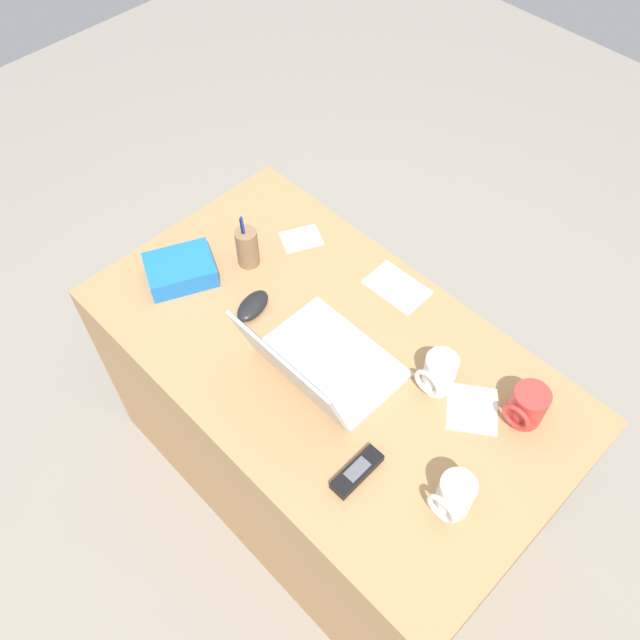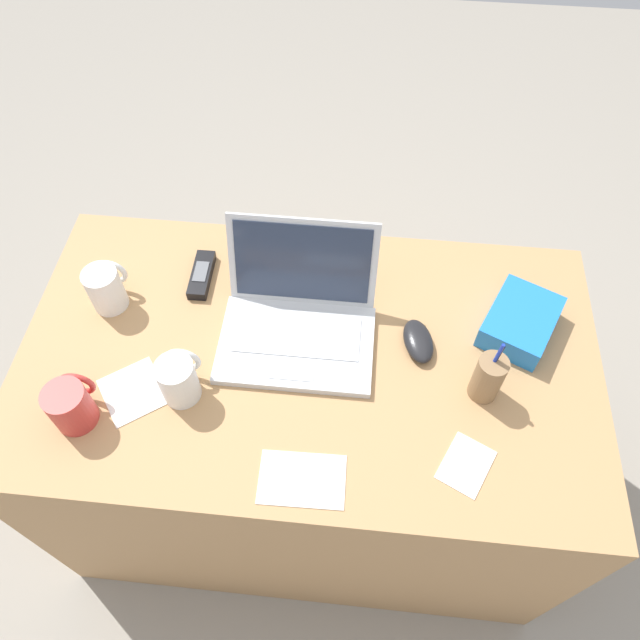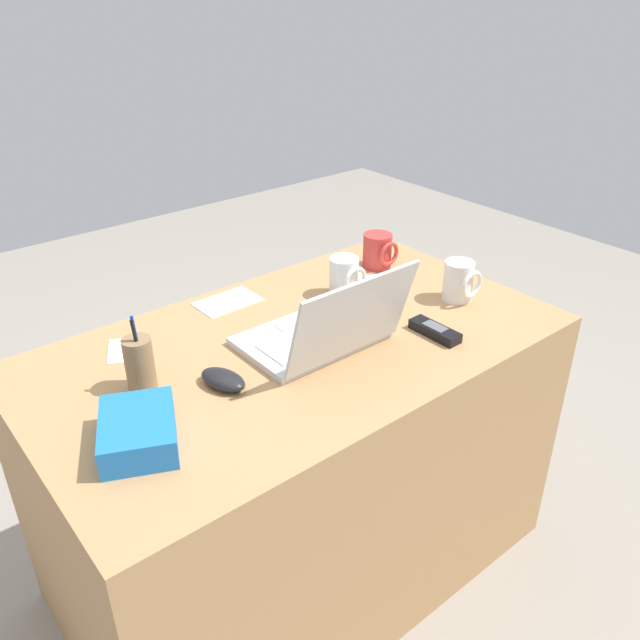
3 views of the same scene
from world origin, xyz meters
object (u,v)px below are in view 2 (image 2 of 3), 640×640
at_px(laptop, 298,318).
at_px(coffee_mug_tall, 71,405).
at_px(cordless_phone, 202,275).
at_px(coffee_mug_white, 179,379).
at_px(computer_mouse, 418,341).
at_px(coffee_mug_spare, 106,288).
at_px(pen_holder, 488,377).
at_px(snack_bag, 520,322).

height_order(laptop, coffee_mug_tall, laptop).
xyz_separation_m(laptop, cordless_phone, (-0.25, 0.12, -0.03)).
bearing_deg(coffee_mug_white, coffee_mug_tall, -158.57).
bearing_deg(computer_mouse, coffee_mug_tall, -175.15).
distance_m(laptop, computer_mouse, 0.27).
relative_size(laptop, coffee_mug_spare, 3.12).
distance_m(laptop, coffee_mug_white, 0.29).
distance_m(coffee_mug_tall, pen_holder, 0.84).
xyz_separation_m(coffee_mug_spare, cordless_phone, (0.19, 0.09, -0.04)).
bearing_deg(cordless_phone, snack_bag, -5.81).
xyz_separation_m(computer_mouse, coffee_mug_tall, (-0.69, -0.24, 0.04)).
height_order(coffee_mug_tall, cordless_phone, coffee_mug_tall).
distance_m(computer_mouse, snack_bag, 0.23).
height_order(cordless_phone, snack_bag, snack_bag).
relative_size(coffee_mug_white, coffee_mug_spare, 0.99).
xyz_separation_m(coffee_mug_white, coffee_mug_spare, (-0.22, 0.21, 0.00)).
relative_size(computer_mouse, coffee_mug_tall, 1.11).
bearing_deg(coffee_mug_tall, cordless_phone, 65.40).
height_order(coffee_mug_white, snack_bag, coffee_mug_white).
xyz_separation_m(coffee_mug_spare, snack_bag, (0.93, 0.02, -0.02)).
bearing_deg(computer_mouse, cordless_phone, 150.18).
xyz_separation_m(laptop, computer_mouse, (0.27, -0.02, -0.03)).
distance_m(laptop, pen_holder, 0.42).
xyz_separation_m(computer_mouse, snack_bag, (0.22, 0.06, 0.01)).
bearing_deg(laptop, coffee_mug_spare, 175.68).
xyz_separation_m(coffee_mug_white, cordless_phone, (-0.02, 0.30, -0.04)).
bearing_deg(coffee_mug_white, snack_bag, 17.87).
height_order(coffee_mug_white, cordless_phone, coffee_mug_white).
bearing_deg(pen_holder, cordless_phone, 159.48).
height_order(coffee_mug_spare, snack_bag, coffee_mug_spare).
relative_size(laptop, computer_mouse, 2.97).
bearing_deg(pen_holder, coffee_mug_spare, 169.77).
xyz_separation_m(pen_holder, snack_bag, (0.09, 0.17, -0.03)).
distance_m(coffee_mug_tall, cordless_phone, 0.42).
bearing_deg(coffee_mug_spare, cordless_phone, 25.27).
height_order(computer_mouse, coffee_mug_white, coffee_mug_white).
distance_m(coffee_mug_white, pen_holder, 0.63).
bearing_deg(snack_bag, coffee_mug_spare, -179.01).
height_order(cordless_phone, pen_holder, pen_holder).
bearing_deg(laptop, coffee_mug_tall, -148.53).
bearing_deg(coffee_mug_white, coffee_mug_spare, 135.47).
height_order(laptop, pen_holder, laptop).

